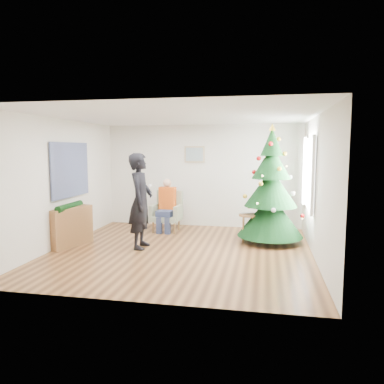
% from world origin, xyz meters
% --- Properties ---
extents(floor, '(5.00, 5.00, 0.00)m').
position_xyz_m(floor, '(0.00, 0.00, 0.00)').
color(floor, brown).
rests_on(floor, ground).
extents(ceiling, '(5.00, 5.00, 0.00)m').
position_xyz_m(ceiling, '(0.00, 0.00, 2.60)').
color(ceiling, white).
rests_on(ceiling, wall_back).
extents(wall_back, '(5.00, 0.00, 5.00)m').
position_xyz_m(wall_back, '(0.00, 2.50, 1.30)').
color(wall_back, silver).
rests_on(wall_back, floor).
extents(wall_front, '(5.00, 0.00, 5.00)m').
position_xyz_m(wall_front, '(0.00, -2.50, 1.30)').
color(wall_front, silver).
rests_on(wall_front, floor).
extents(wall_left, '(0.00, 5.00, 5.00)m').
position_xyz_m(wall_left, '(-2.50, 0.00, 1.30)').
color(wall_left, silver).
rests_on(wall_left, floor).
extents(wall_right, '(0.00, 5.00, 5.00)m').
position_xyz_m(wall_right, '(2.50, 0.00, 1.30)').
color(wall_right, silver).
rests_on(wall_right, floor).
extents(window_panel, '(0.04, 1.30, 1.40)m').
position_xyz_m(window_panel, '(2.47, 1.00, 1.50)').
color(window_panel, white).
rests_on(window_panel, wall_right).
extents(curtains, '(0.05, 1.75, 1.50)m').
position_xyz_m(curtains, '(2.44, 1.00, 1.50)').
color(curtains, white).
rests_on(curtains, wall_right).
extents(christmas_tree, '(1.39, 1.39, 2.51)m').
position_xyz_m(christmas_tree, '(1.71, 1.08, 1.13)').
color(christmas_tree, '#3F2816').
rests_on(christmas_tree, floor).
extents(stool, '(0.40, 0.40, 0.59)m').
position_xyz_m(stool, '(1.24, 1.05, 0.30)').
color(stool, brown).
rests_on(stool, floor).
extents(laptop, '(0.38, 0.31, 0.03)m').
position_xyz_m(laptop, '(1.24, 1.05, 0.61)').
color(laptop, silver).
rests_on(laptop, stool).
extents(armchair, '(0.75, 0.69, 0.97)m').
position_xyz_m(armchair, '(-0.74, 1.72, 0.35)').
color(armchair, gray).
rests_on(armchair, floor).
extents(seated_person, '(0.41, 0.58, 1.27)m').
position_xyz_m(seated_person, '(-0.74, 1.67, 0.65)').
color(seated_person, navy).
rests_on(seated_person, armchair).
extents(standing_man, '(0.50, 0.72, 1.91)m').
position_xyz_m(standing_man, '(-0.85, 0.10, 0.95)').
color(standing_man, black).
rests_on(standing_man, floor).
extents(game_controller, '(0.04, 0.13, 0.04)m').
position_xyz_m(game_controller, '(-0.64, 0.07, 1.27)').
color(game_controller, white).
rests_on(game_controller, standing_man).
extents(console, '(0.59, 1.04, 0.80)m').
position_xyz_m(console, '(-2.33, -0.03, 0.40)').
color(console, brown).
rests_on(console, floor).
extents(garland, '(0.14, 0.90, 0.14)m').
position_xyz_m(garland, '(-2.33, -0.03, 0.82)').
color(garland, black).
rests_on(garland, console).
extents(tapestry, '(0.03, 1.50, 1.15)m').
position_xyz_m(tapestry, '(-2.46, 0.30, 1.55)').
color(tapestry, black).
rests_on(tapestry, wall_left).
extents(framed_picture, '(0.52, 0.05, 0.42)m').
position_xyz_m(framed_picture, '(-0.20, 2.46, 1.85)').
color(framed_picture, tan).
rests_on(framed_picture, wall_back).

